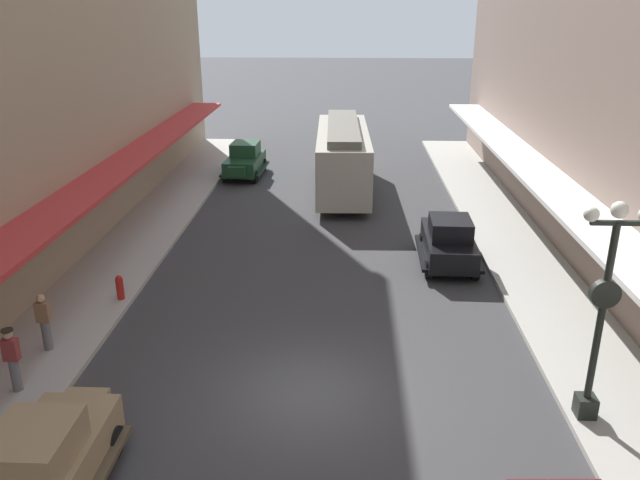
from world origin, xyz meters
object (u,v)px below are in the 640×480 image
parked_car_2 (245,159)px  pedestrian_2 (13,359)px  parked_car_0 (43,463)px  parked_car_1 (449,240)px  pedestrian_0 (44,322)px  streetcar (343,155)px  fire_hydrant (120,287)px  lamp_post_with_clock (603,305)px

parked_car_2 → pedestrian_2: (-2.39, -21.11, 0.07)m
parked_car_0 → parked_car_1: 15.52m
pedestrian_0 → parked_car_1: bearing=30.1°
parked_car_0 → parked_car_1: bearing=52.6°
parked_car_0 → pedestrian_2: size_ratio=2.55×
pedestrian_0 → parked_car_0: bearing=-65.7°
streetcar → pedestrian_0: size_ratio=5.89×
fire_hydrant → pedestrian_2: (-0.82, -5.14, 0.45)m
fire_hydrant → parked_car_2: bearing=84.4°
parked_car_0 → fire_hydrant: size_ratio=5.20×
lamp_post_with_clock → pedestrian_0: size_ratio=3.15×
fire_hydrant → pedestrian_2: 5.23m
lamp_post_with_clock → fire_hydrant: 14.13m
pedestrian_2 → lamp_post_with_clock: bearing=-1.9°
streetcar → pedestrian_2: (-7.80, -18.27, -0.89)m
streetcar → parked_car_1: bearing=-67.2°
fire_hydrant → pedestrian_2: bearing=-99.0°
fire_hydrant → streetcar: bearing=62.0°
parked_car_1 → lamp_post_with_clock: size_ratio=0.83×
parked_car_0 → pedestrian_0: bearing=114.3°
parked_car_0 → fire_hydrant: (-1.52, 8.63, -0.38)m
streetcar → pedestrian_2: bearing=-113.1°
parked_car_2 → pedestrian_2: 21.25m
fire_hydrant → parked_car_0: bearing=-80.0°
parked_car_2 → fire_hydrant: parked_car_2 is taller
pedestrian_2 → pedestrian_0: bearing=93.5°
parked_car_0 → pedestrian_2: bearing=123.9°
streetcar → fire_hydrant: (-6.98, -13.13, -1.34)m
parked_car_1 → fire_hydrant: 11.56m
parked_car_2 → fire_hydrant: bearing=-95.6°
lamp_post_with_clock → pedestrian_2: 13.71m
parked_car_0 → pedestrian_0: (-2.46, 5.45, 0.05)m
pedestrian_0 → streetcar: bearing=64.1°
pedestrian_2 → fire_hydrant: bearing=81.0°
parked_car_1 → streetcar: (-3.96, 9.43, 0.96)m
streetcar → pedestrian_0: bearing=-115.9°
parked_car_0 → parked_car_2: same height
pedestrian_2 → parked_car_2: bearing=83.5°
fire_hydrant → lamp_post_with_clock: bearing=-23.7°
parked_car_0 → lamp_post_with_clock: size_ratio=0.83×
parked_car_2 → pedestrian_0: parked_car_2 is taller
parked_car_1 → pedestrian_0: parked_car_1 is taller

